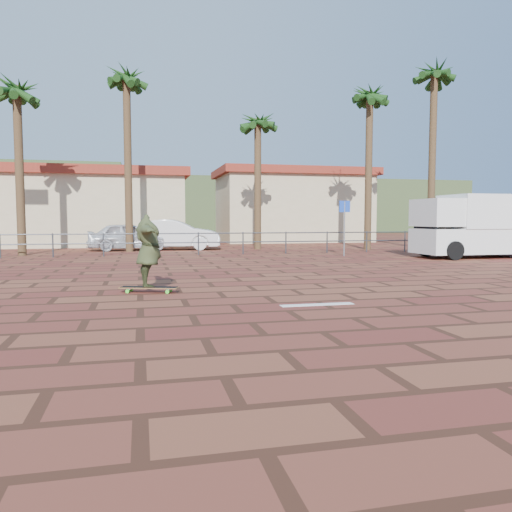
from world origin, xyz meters
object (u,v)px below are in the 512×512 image
Objects in this scene: car_silver at (129,236)px; car_white at (174,235)px; longboard at (149,288)px; campervan at (477,225)px; skateboarder at (148,251)px.

car_silver is 0.87× the size of car_white.
longboard is 0.27× the size of car_white.
longboard is at bearing -152.71° from campervan.
skateboarder is (-0.00, 0.00, 0.81)m from longboard.
campervan is 14.24m from car_white.
car_silver is at bearing 100.55° from car_white.
longboard is 0.31× the size of car_silver.
longboard is 0.81m from skateboarder.
skateboarder is at bearing -176.94° from car_white.
longboard is at bearing -116.71° from skateboarder.
skateboarder is 0.39× the size of campervan.
car_white reaches higher than longboard.
skateboarder reaches higher than longboard.
car_white is (1.53, 14.99, -0.13)m from skateboarder.
car_silver is at bearing -5.57° from skateboarder.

